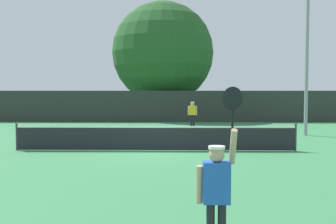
{
  "coord_description": "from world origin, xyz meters",
  "views": [
    {
      "loc": [
        0.77,
        -15.78,
        2.39
      ],
      "look_at": [
        0.41,
        5.09,
        1.24
      ],
      "focal_mm": 43.42,
      "sensor_mm": 36.0,
      "label": 1
    }
  ],
  "objects_px": {
    "player_receiving": "(192,112)",
    "tennis_ball": "(166,138)",
    "player_serving": "(217,184)",
    "parked_car_near": "(79,107)",
    "large_tree": "(163,53)",
    "parked_car_far": "(232,107)",
    "parked_car_mid": "(185,108)",
    "light_pole": "(307,44)"
  },
  "relations": [
    {
      "from": "tennis_ball",
      "to": "large_tree",
      "type": "height_order",
      "value": "large_tree"
    },
    {
      "from": "player_serving",
      "to": "parked_car_near",
      "type": "distance_m",
      "value": 34.09
    },
    {
      "from": "tennis_ball",
      "to": "parked_car_mid",
      "type": "distance_m",
      "value": 16.17
    },
    {
      "from": "player_serving",
      "to": "parked_car_near",
      "type": "bearing_deg",
      "value": 106.5
    },
    {
      "from": "parked_car_near",
      "to": "large_tree",
      "type": "bearing_deg",
      "value": -21.26
    },
    {
      "from": "parked_car_near",
      "to": "parked_car_far",
      "type": "xyz_separation_m",
      "value": [
        14.32,
        -0.89,
        0.0
      ]
    },
    {
      "from": "player_serving",
      "to": "parked_car_near",
      "type": "height_order",
      "value": "player_serving"
    },
    {
      "from": "light_pole",
      "to": "parked_car_near",
      "type": "relative_size",
      "value": 1.89
    },
    {
      "from": "player_serving",
      "to": "light_pole",
      "type": "relative_size",
      "value": 0.29
    },
    {
      "from": "player_receiving",
      "to": "tennis_ball",
      "type": "relative_size",
      "value": 23.91
    },
    {
      "from": "tennis_ball",
      "to": "parked_car_mid",
      "type": "bearing_deg",
      "value": 85.42
    },
    {
      "from": "parked_car_mid",
      "to": "parked_car_far",
      "type": "xyz_separation_m",
      "value": [
        4.38,
        1.59,
        0.0
      ]
    },
    {
      "from": "parked_car_near",
      "to": "parked_car_far",
      "type": "distance_m",
      "value": 14.34
    },
    {
      "from": "player_receiving",
      "to": "parked_car_mid",
      "type": "relative_size",
      "value": 0.37
    },
    {
      "from": "player_serving",
      "to": "tennis_ball",
      "type": "xyz_separation_m",
      "value": [
        -1.03,
        14.1,
        -1.03
      ]
    },
    {
      "from": "tennis_ball",
      "to": "large_tree",
      "type": "xyz_separation_m",
      "value": [
        -0.58,
        14.02,
        5.4
      ]
    },
    {
      "from": "player_serving",
      "to": "large_tree",
      "type": "relative_size",
      "value": 0.25
    },
    {
      "from": "large_tree",
      "to": "parked_car_near",
      "type": "distance_m",
      "value": 10.37
    },
    {
      "from": "parked_car_mid",
      "to": "parked_car_far",
      "type": "relative_size",
      "value": 1.0
    },
    {
      "from": "light_pole",
      "to": "large_tree",
      "type": "xyz_separation_m",
      "value": [
        -7.85,
        12.53,
        0.68
      ]
    },
    {
      "from": "light_pole",
      "to": "large_tree",
      "type": "distance_m",
      "value": 14.8
    },
    {
      "from": "light_pole",
      "to": "player_receiving",
      "type": "bearing_deg",
      "value": 144.71
    },
    {
      "from": "player_serving",
      "to": "large_tree",
      "type": "distance_m",
      "value": 28.51
    },
    {
      "from": "player_receiving",
      "to": "large_tree",
      "type": "distance_m",
      "value": 9.79
    },
    {
      "from": "tennis_ball",
      "to": "light_pole",
      "type": "bearing_deg",
      "value": 11.63
    },
    {
      "from": "parked_car_far",
      "to": "large_tree",
      "type": "bearing_deg",
      "value": -141.43
    },
    {
      "from": "light_pole",
      "to": "large_tree",
      "type": "bearing_deg",
      "value": 122.06
    },
    {
      "from": "parked_car_mid",
      "to": "large_tree",
      "type": "bearing_deg",
      "value": -140.25
    },
    {
      "from": "player_serving",
      "to": "tennis_ball",
      "type": "distance_m",
      "value": 14.18
    },
    {
      "from": "parked_car_mid",
      "to": "light_pole",
      "type": "bearing_deg",
      "value": -75.98
    },
    {
      "from": "light_pole",
      "to": "parked_car_mid",
      "type": "distance_m",
      "value": 16.27
    },
    {
      "from": "player_receiving",
      "to": "tennis_ball",
      "type": "xyz_separation_m",
      "value": [
        -1.52,
        -5.56,
        -0.96
      ]
    },
    {
      "from": "tennis_ball",
      "to": "parked_car_near",
      "type": "xyz_separation_m",
      "value": [
        -8.65,
        18.58,
        0.74
      ]
    },
    {
      "from": "parked_car_near",
      "to": "parked_car_far",
      "type": "relative_size",
      "value": 1.0
    },
    {
      "from": "large_tree",
      "to": "parked_car_mid",
      "type": "xyz_separation_m",
      "value": [
        1.87,
        2.08,
        -4.66
      ]
    },
    {
      "from": "player_serving",
      "to": "parked_car_mid",
      "type": "xyz_separation_m",
      "value": [
        0.26,
        30.2,
        -0.28
      ]
    },
    {
      "from": "tennis_ball",
      "to": "light_pole",
      "type": "distance_m",
      "value": 8.79
    },
    {
      "from": "tennis_ball",
      "to": "parked_car_mid",
      "type": "xyz_separation_m",
      "value": [
        1.29,
        16.1,
        0.74
      ]
    },
    {
      "from": "player_serving",
      "to": "tennis_ball",
      "type": "height_order",
      "value": "player_serving"
    },
    {
      "from": "player_receiving",
      "to": "parked_car_mid",
      "type": "distance_m",
      "value": 10.55
    },
    {
      "from": "tennis_ball",
      "to": "parked_car_near",
      "type": "distance_m",
      "value": 20.51
    },
    {
      "from": "player_receiving",
      "to": "parked_car_far",
      "type": "height_order",
      "value": "parked_car_far"
    }
  ]
}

